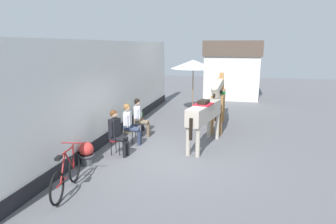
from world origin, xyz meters
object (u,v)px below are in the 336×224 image
Objects in this scene: seated_visitor_near at (117,130)px; seated_visitor_middle at (130,122)px; cafe_parasol at (193,65)px; saddled_horse_near at (206,111)px; flower_planter_farthest at (138,117)px; satchel_bag at (143,128)px; leaning_bicycle at (66,175)px; saddled_horse_far at (219,99)px; flower_planter_nearest at (86,153)px; seated_visitor_far at (140,115)px.

seated_visitor_near and seated_visitor_middle have the same top height.
saddled_horse_near is at bearing -75.74° from cafe_parasol.
flower_planter_farthest reaches higher than satchel_bag.
flower_planter_farthest is at bearing 93.38° from leaning_bicycle.
satchel_bag is at bearing -156.86° from saddled_horse_far.
cafe_parasol is at bearing 52.47° from flower_planter_farthest.
seated_visitor_middle is (0.03, 1.00, 0.00)m from seated_visitor_near.
flower_planter_nearest is 0.25× the size of cafe_parasol.
saddled_horse_far is 6.99m from leaning_bicycle.
seated_visitor_near is 3.51m from flower_planter_farthest.
saddled_horse_far is (2.72, 3.90, 0.38)m from seated_visitor_near.
seated_visitor_middle is 2.52m from saddled_horse_near.
leaning_bicycle is (-2.66, -3.91, -0.76)m from saddled_horse_near.
satchel_bag is (0.43, -0.74, -0.23)m from flower_planter_farthest.
seated_visitor_far reaches higher than leaning_bicycle.
seated_visitor_near is 2.17× the size of flower_planter_nearest.
saddled_horse_far is (2.69, 2.90, 0.38)m from seated_visitor_middle.
seated_visitor_far reaches higher than flower_planter_farthest.
cafe_parasol is at bearing -46.20° from satchel_bag.
seated_visitor_far is 4.96× the size of satchel_bag.
saddled_horse_far is (2.67, 1.94, 0.38)m from seated_visitor_far.
saddled_horse_near is at bearing -95.83° from saddled_horse_far.
seated_visitor_near is 2.92m from saddled_horse_near.
saddled_horse_far is at bearing -88.57° from satchel_bag.
flower_planter_nearest is at bearing -105.75° from cafe_parasol.
seated_visitor_far is 0.80× the size of leaning_bicycle.
cafe_parasol is (1.32, 4.89, 1.59)m from seated_visitor_middle.
leaning_bicycle is (-2.90, -6.32, -0.76)m from saddled_horse_far.
seated_visitor_middle is 0.54× the size of cafe_parasol.
leaning_bicycle is 8.67m from cafe_parasol.
flower_planter_nearest is (-3.02, -2.36, -0.82)m from saddled_horse_near.
flower_planter_nearest is (-0.58, -1.86, -0.44)m from seated_visitor_middle.
seated_visitor_middle is 1.00× the size of seated_visitor_far.
seated_visitor_near is 4.77m from saddled_horse_far.
saddled_horse_far is at bearing 65.32° from leaning_bicycle.
seated_visitor_far reaches higher than flower_planter_nearest.
saddled_horse_far is 10.70× the size of satchel_bag.
flower_planter_nearest is 4.30m from flower_planter_farthest.
cafe_parasol is (1.31, 3.93, 1.59)m from seated_visitor_far.
saddled_horse_near is 3.67m from flower_planter_farthest.
satchel_bag is (-0.10, 2.70, -0.68)m from seated_visitor_near.
saddled_horse_far reaches higher than seated_visitor_far.
leaning_bicycle is 6.20× the size of satchel_bag.
saddled_horse_near is 3.92m from flower_planter_nearest.
seated_visitor_middle is 0.96m from seated_visitor_far.
saddled_horse_near is at bearing 55.81° from leaning_bicycle.
seated_visitor_near is 1.00m from seated_visitor_middle.
leaning_bicycle is at bearing -114.68° from saddled_horse_far.
seated_visitor_far is 2.17× the size of flower_planter_farthest.
seated_visitor_near is 4.96× the size of satchel_bag.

